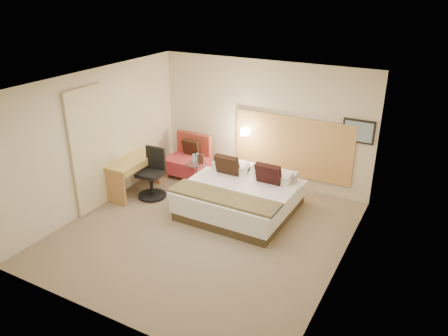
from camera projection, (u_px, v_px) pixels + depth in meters
The scene contains 20 objects.
floor at pixel (205, 232), 7.91m from camera, with size 4.80×5.00×0.02m, color #796851.
ceiling at pixel (201, 83), 6.83m from camera, with size 4.80×5.00×0.02m, color white.
wall_back at pixel (263, 123), 9.39m from camera, with size 4.80×0.02×2.70m, color beige.
wall_front at pixel (98, 233), 5.34m from camera, with size 4.80×0.02×2.70m, color beige.
wall_left at pixel (96, 140), 8.42m from camera, with size 0.02×5.00×2.70m, color beige.
wall_right at pixel (346, 194), 6.32m from camera, with size 0.02×5.00×2.70m, color beige.
headboard_panel at pixel (292, 147), 9.21m from camera, with size 2.60×0.04×1.30m, color tan.
art_frame at pixel (359, 131), 8.43m from camera, with size 0.62×0.03×0.47m, color black.
art_canvas at pixel (358, 132), 8.41m from camera, with size 0.54×0.01×0.39m, color #748BA0.
lamp_arm at pixel (246, 131), 9.55m from camera, with size 0.02×0.02×0.12m, color white.
lamp_shade at pixel (245, 131), 9.50m from camera, with size 0.15×0.15×0.15m, color #FFEDC6.
curtain at pixel (89, 151), 8.25m from camera, with size 0.06×0.90×2.42m, color beige.
bottle_a at pixel (194, 159), 9.42m from camera, with size 0.06×0.06×0.20m, color #8DC5DA.
bottle_b at pixel (198, 158), 9.46m from camera, with size 0.06×0.06×0.20m, color #7EAEC4.
menu_folder at pixel (201, 159), 9.37m from camera, with size 0.13×0.05×0.22m, color #3D2119.
bed at pixel (241, 196), 8.49m from camera, with size 2.10×2.02×1.00m.
lounge_chair at pixel (189, 159), 10.07m from camera, with size 0.91×0.80×0.94m.
side_table at pixel (197, 173), 9.53m from camera, with size 0.58×0.58×0.54m.
desk at pixel (133, 166), 9.11m from camera, with size 0.60×1.25×0.78m.
desk_chair at pixel (153, 177), 9.04m from camera, with size 0.61×0.61×1.04m.
Camera 1 is at (3.54, -5.80, 4.21)m, focal length 35.00 mm.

